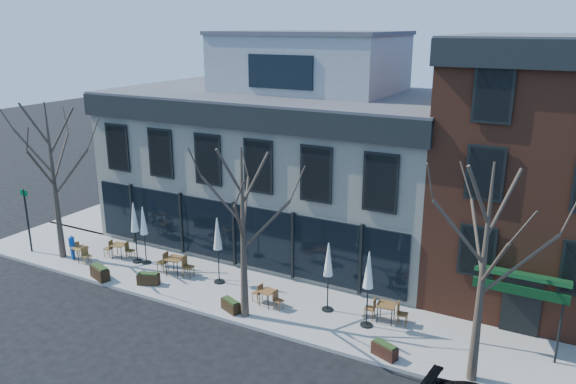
% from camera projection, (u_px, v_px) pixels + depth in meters
% --- Properties ---
extents(ground, '(120.00, 120.00, 0.00)m').
position_uv_depth(ground, '(236.00, 269.00, 27.64)').
color(ground, black).
rests_on(ground, ground).
extents(sidewalk_front, '(33.50, 4.70, 0.15)m').
position_uv_depth(sidewalk_front, '(272.00, 301.00, 24.33)').
color(sidewalk_front, gray).
rests_on(sidewalk_front, ground).
extents(sidewalk_side, '(4.50, 12.00, 0.15)m').
position_uv_depth(sidewalk_side, '(146.00, 202.00, 37.80)').
color(sidewalk_side, gray).
rests_on(sidewalk_side, ground).
extents(corner_building, '(18.39, 10.39, 11.10)m').
position_uv_depth(corner_building, '(287.00, 156.00, 30.53)').
color(corner_building, silver).
rests_on(corner_building, ground).
extents(red_brick_building, '(8.20, 11.78, 11.18)m').
position_uv_depth(red_brick_building, '(547.00, 167.00, 24.31)').
color(red_brick_building, brown).
rests_on(red_brick_building, ground).
extents(tree_corner, '(3.93, 3.98, 7.92)m').
position_uv_depth(tree_corner, '(54.00, 180.00, 27.58)').
color(tree_corner, '#382B21').
rests_on(tree_corner, sidewalk_front).
extents(tree_mid, '(3.50, 3.55, 7.04)m').
position_uv_depth(tree_mid, '(243.00, 232.00, 21.89)').
color(tree_mid, '#382B21').
rests_on(tree_mid, sidewalk_front).
extents(tree_right, '(3.72, 3.77, 7.48)m').
position_uv_depth(tree_right, '(483.00, 273.00, 17.73)').
color(tree_right, '#382B21').
rests_on(tree_right, sidewalk_front).
extents(sign_pole, '(0.50, 0.10, 3.40)m').
position_uv_depth(sign_pole, '(27.00, 217.00, 28.87)').
color(sign_pole, black).
rests_on(sign_pole, sidewalk_front).
extents(call_box, '(0.26, 0.26, 1.29)m').
position_uv_depth(call_box, '(72.00, 247.00, 28.26)').
color(call_box, '#0D45B3').
rests_on(call_box, sidewalk_front).
extents(cafe_set_0, '(1.69, 0.82, 0.87)m').
position_uv_depth(cafe_set_0, '(81.00, 252.00, 28.15)').
color(cafe_set_0, brown).
rests_on(cafe_set_0, sidewalk_front).
extents(cafe_set_1, '(1.71, 0.83, 0.88)m').
position_uv_depth(cafe_set_1, '(119.00, 249.00, 28.53)').
color(cafe_set_1, brown).
rests_on(cafe_set_1, sidewalk_front).
extents(cafe_set_2, '(1.97, 0.86, 1.02)m').
position_uv_depth(cafe_set_2, '(175.00, 264.00, 26.57)').
color(cafe_set_2, brown).
rests_on(cafe_set_2, sidewalk_front).
extents(cafe_set_3, '(1.61, 0.73, 0.83)m').
position_uv_depth(cafe_set_3, '(268.00, 296.00, 23.64)').
color(cafe_set_3, brown).
rests_on(cafe_set_3, sidewalk_front).
extents(cafe_set_5, '(1.80, 0.79, 0.93)m').
position_uv_depth(cafe_set_5, '(386.00, 311.00, 22.34)').
color(cafe_set_5, brown).
rests_on(cafe_set_5, sidewalk_front).
extents(umbrella_0, '(0.50, 0.50, 3.12)m').
position_uv_depth(umbrella_0, '(134.00, 220.00, 27.48)').
color(umbrella_0, black).
rests_on(umbrella_0, sidewalk_front).
extents(umbrella_1, '(0.47, 0.47, 2.94)m').
position_uv_depth(umbrella_1, '(144.00, 224.00, 27.39)').
color(umbrella_1, black).
rests_on(umbrella_1, sidewalk_front).
extents(umbrella_2, '(0.50, 0.50, 3.14)m').
position_uv_depth(umbrella_2, '(218.00, 237.00, 25.26)').
color(umbrella_2, black).
rests_on(umbrella_2, sidewalk_front).
extents(umbrella_3, '(0.48, 0.48, 2.99)m').
position_uv_depth(umbrella_3, '(328.00, 263.00, 22.77)').
color(umbrella_3, black).
rests_on(umbrella_3, sidewalk_front).
extents(umbrella_4, '(0.50, 0.50, 3.15)m').
position_uv_depth(umbrella_4, '(368.00, 274.00, 21.52)').
color(umbrella_4, black).
rests_on(umbrella_4, sidewalk_front).
extents(planter_0, '(1.23, 0.79, 0.64)m').
position_uv_depth(planter_0, '(100.00, 272.00, 26.18)').
color(planter_0, black).
rests_on(planter_0, sidewalk_front).
extents(planter_1, '(1.07, 0.75, 0.56)m').
position_uv_depth(planter_1, '(148.00, 279.00, 25.63)').
color(planter_1, black).
rests_on(planter_1, sidewalk_front).
extents(planter_2, '(1.01, 0.70, 0.52)m').
position_uv_depth(planter_2, '(231.00, 305.00, 23.23)').
color(planter_2, black).
rests_on(planter_2, sidewalk_front).
extents(planter_3, '(1.04, 0.69, 0.54)m').
position_uv_depth(planter_3, '(385.00, 350.00, 20.02)').
color(planter_3, black).
rests_on(planter_3, sidewalk_front).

